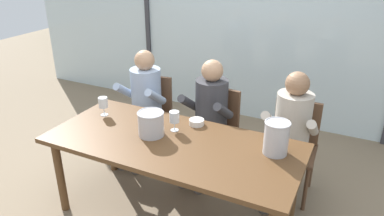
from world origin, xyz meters
name	(u,v)px	position (x,y,z in m)	size (l,w,h in m)	color
ground	(218,160)	(0.00, 1.00, 0.00)	(14.00, 14.00, 0.00)	#847056
window_glass_panel	(260,22)	(0.00, 2.25, 1.30)	(7.26, 0.03, 2.60)	silver
window_mullion_left	(148,13)	(-1.63, 2.23, 1.30)	(0.06, 0.06, 2.60)	#38383D
hillside_vineyard	(314,6)	(0.00, 6.57, 0.91)	(13.26, 2.40, 1.81)	#386633
dining_table	(173,150)	(0.00, 0.00, 0.67)	(2.06, 0.92, 0.75)	brown
chair_near_curtain	(151,110)	(-0.76, 0.85, 0.52)	(0.48, 0.48, 0.89)	brown
chair_left_of_center	(215,124)	(0.02, 0.85, 0.52)	(0.50, 0.50, 0.89)	brown
chair_center	(293,141)	(0.80, 0.86, 0.52)	(0.46, 0.46, 0.89)	brown
person_pale_blue_shirt	(143,100)	(-0.77, 0.73, 0.69)	(0.46, 0.61, 1.20)	#9EB2D1
person_charcoal_jacket	(208,113)	(-0.02, 0.73, 0.69)	(0.48, 0.63, 1.20)	#38383D
person_beige_jumper	(290,130)	(0.78, 0.73, 0.69)	(0.46, 0.61, 1.20)	#B7AD9E
ice_bucket_primary	(151,123)	(-0.21, 0.02, 0.86)	(0.22, 0.22, 0.21)	#B7B7BC
ice_bucket_secondary	(276,137)	(0.78, 0.18, 0.88)	(0.19, 0.19, 0.26)	#B7B7BC
tasting_bowl	(197,122)	(0.05, 0.35, 0.77)	(0.13, 0.13, 0.05)	silver
wine_glass_by_left_taster	(174,118)	(-0.08, 0.17, 0.87)	(0.08, 0.08, 0.17)	silver
wine_glass_near_bucket	(103,103)	(-0.80, 0.15, 0.87)	(0.08, 0.08, 0.17)	silver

